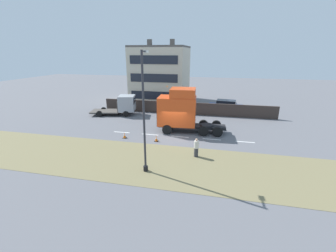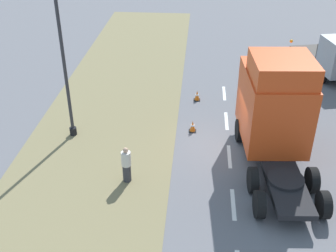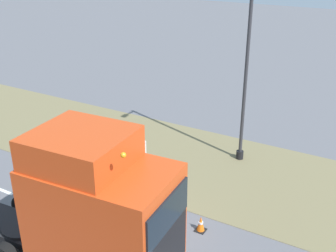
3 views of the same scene
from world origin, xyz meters
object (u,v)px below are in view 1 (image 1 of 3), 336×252
Objects in this scene: parked_car at (225,107)px; traffic_cone_lead at (124,135)px; flatbed_truck at (123,105)px; lamp_post at (144,120)px; traffic_cone_trailing at (156,139)px; lorry_cab at (180,110)px; pedestrian at (196,148)px.

parked_car reaches higher than traffic_cone_lead.
flatbed_truck is 16.44m from lamp_post.
traffic_cone_lead and traffic_cone_trailing have the same top height.
lorry_cab is at bearing 46.91° from flatbed_truck.
pedestrian is at bearing 32.37° from flatbed_truck.
pedestrian is 4.87m from traffic_cone_trailing.
lamp_post is 5.52m from pedestrian.
lamp_post reaches higher than traffic_cone_trailing.
lorry_cab is 9.30m from lamp_post.
lorry_cab is 12.67× the size of traffic_cone_lead.
lamp_post reaches higher than flatbed_truck.
parked_car is (9.00, -5.01, -1.43)m from lorry_cab.
pedestrian is (-15.02, 2.58, -0.15)m from parked_car.
traffic_cone_lead is (-3.31, 5.05, -2.08)m from lorry_cab.
lorry_cab reaches higher than pedestrian.
parked_car is (3.88, -13.73, -0.48)m from flatbed_truck.
parked_car is 19.30m from lamp_post.
lamp_post is 14.47× the size of traffic_cone_trailing.
lamp_post reaches higher than traffic_cone_lead.
lamp_post is at bearing 16.08° from flatbed_truck.
flatbed_truck is 9.27m from traffic_cone_lead.
lorry_cab is 6.38m from traffic_cone_lead.
lorry_cab reaches higher than parked_car.
traffic_cone_lead is at bearing 35.47° from lamp_post.
flatbed_truck is at bearing 39.34° from traffic_cone_trailing.
parked_car reaches higher than pedestrian.
flatbed_truck is at bearing 23.50° from traffic_cone_lead.
lorry_cab is 1.52× the size of parked_car.
lamp_post is at bearing 168.56° from parked_car.
traffic_cone_lead is at bearing 147.38° from parked_car.
flatbed_truck is at bearing 112.40° from parked_car.
lorry_cab is 12.67× the size of traffic_cone_trailing.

